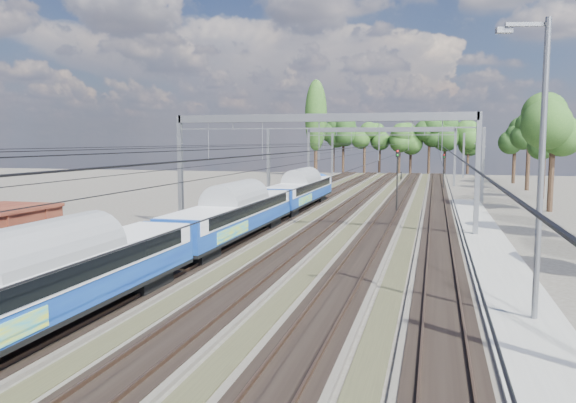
% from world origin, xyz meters
% --- Properties ---
extents(track_bed, '(21.00, 130.00, 0.34)m').
position_xyz_m(track_bed, '(-0.00, 45.00, 0.10)').
color(track_bed, '#47423A').
rests_on(track_bed, ground).
extents(platform, '(3.00, 70.00, 0.30)m').
position_xyz_m(platform, '(12.00, 20.00, 0.15)').
color(platform, gray).
rests_on(platform, ground).
extents(catenary, '(25.65, 130.00, 9.00)m').
position_xyz_m(catenary, '(0.33, 52.69, 6.40)').
color(catenary, gray).
rests_on(catenary, ground).
extents(tree_belt, '(39.34, 102.04, 12.23)m').
position_xyz_m(tree_belt, '(7.16, 90.05, 7.95)').
color(tree_belt, black).
rests_on(tree_belt, ground).
extents(poplar, '(4.40, 4.40, 19.04)m').
position_xyz_m(poplar, '(-14.50, 98.00, 11.89)').
color(poplar, black).
rests_on(poplar, ground).
extents(emu_train, '(2.78, 58.76, 4.06)m').
position_xyz_m(emu_train, '(-4.50, 23.48, 2.39)').
color(emu_train, black).
rests_on(emu_train, ground).
extents(worker, '(0.41, 0.60, 1.58)m').
position_xyz_m(worker, '(2.87, 88.67, 0.79)').
color(worker, black).
rests_on(worker, ground).
extents(signal_near, '(0.39, 0.35, 6.15)m').
position_xyz_m(signal_near, '(5.05, 43.20, 3.89)').
color(signal_near, black).
rests_on(signal_near, ground).
extents(signal_far, '(0.35, 0.32, 5.11)m').
position_xyz_m(signal_far, '(9.80, 71.66, 3.23)').
color(signal_far, black).
rests_on(signal_far, ground).
extents(lamp_post, '(1.89, 0.45, 11.33)m').
position_xyz_m(lamp_post, '(12.21, 10.24, 6.18)').
color(lamp_post, gray).
rests_on(lamp_post, ground).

